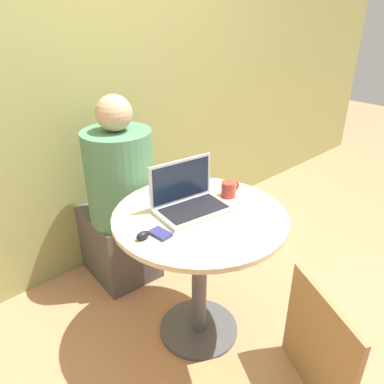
# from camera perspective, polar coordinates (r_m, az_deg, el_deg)

# --- Properties ---
(ground_plane) EXTENTS (12.00, 12.00, 0.00)m
(ground_plane) POSITION_cam_1_polar(r_m,az_deg,el_deg) (2.25, 1.03, -20.16)
(ground_plane) COLOR tan
(back_wall) EXTENTS (7.00, 0.05, 2.60)m
(back_wall) POSITION_cam_1_polar(r_m,az_deg,el_deg) (2.39, -16.35, 17.43)
(back_wall) COLOR #939956
(back_wall) RESTS_ON ground_plane
(round_table) EXTENTS (0.84, 0.84, 0.75)m
(round_table) POSITION_cam_1_polar(r_m,az_deg,el_deg) (1.88, 1.18, -8.20)
(round_table) COLOR #4C4C51
(round_table) RESTS_ON ground_plane
(laptop) EXTENTS (0.37, 0.26, 0.24)m
(laptop) POSITION_cam_1_polar(r_m,az_deg,el_deg) (1.79, -0.40, -1.18)
(laptop) COLOR #B7B7BC
(laptop) RESTS_ON round_table
(cell_phone) EXTENTS (0.07, 0.10, 0.02)m
(cell_phone) POSITION_cam_1_polar(r_m,az_deg,el_deg) (1.62, -4.84, -6.33)
(cell_phone) COLOR navy
(cell_phone) RESTS_ON round_table
(computer_mouse) EXTENTS (0.06, 0.04, 0.04)m
(computer_mouse) POSITION_cam_1_polar(r_m,az_deg,el_deg) (1.60, -7.51, -6.58)
(computer_mouse) COLOR black
(computer_mouse) RESTS_ON round_table
(coffee_cup) EXTENTS (0.12, 0.08, 0.08)m
(coffee_cup) POSITION_cam_1_polar(r_m,az_deg,el_deg) (1.93, 5.67, 0.45)
(coffee_cup) COLOR #B2382D
(coffee_cup) RESTS_ON round_table
(person_seated) EXTENTS (0.42, 0.63, 1.22)m
(person_seated) POSITION_cam_1_polar(r_m,az_deg,el_deg) (2.39, -11.24, -2.42)
(person_seated) COLOR #4C4742
(person_seated) RESTS_ON ground_plane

